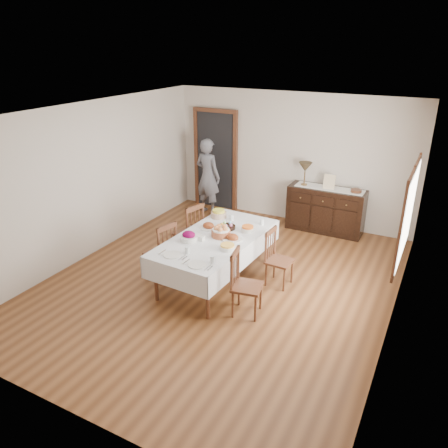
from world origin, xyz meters
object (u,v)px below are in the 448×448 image
at_px(chair_left_near, 162,251).
at_px(chair_left_far, 190,231).
at_px(person, 208,174).
at_px(table_lamp, 305,168).
at_px(dining_table, 216,242).
at_px(chair_right_far, 277,257).
at_px(sideboard, 326,210).
at_px(chair_right_near, 244,283).

distance_m(chair_left_near, chair_left_far, 0.81).
bearing_deg(person, chair_left_near, 115.29).
distance_m(person, table_lamp, 2.10).
relative_size(dining_table, chair_left_far, 2.24).
height_order(chair_left_far, person, person).
xyz_separation_m(chair_right_far, table_lamp, (-0.37, 2.32, 0.78)).
relative_size(chair_right_far, person, 0.51).
xyz_separation_m(dining_table, chair_left_far, (-0.76, 0.47, -0.15)).
distance_m(sideboard, person, 2.56).
xyz_separation_m(chair_left_far, chair_right_far, (1.62, -0.12, -0.06)).
xyz_separation_m(dining_table, chair_right_near, (0.75, -0.60, -0.19)).
relative_size(chair_left_far, sideboard, 0.68).
bearing_deg(chair_left_near, chair_left_far, -166.35).
relative_size(chair_right_far, table_lamp, 1.94).
bearing_deg(chair_right_far, chair_left_far, 89.49).
height_order(dining_table, chair_right_far, chair_right_far).
height_order(chair_right_near, person, person).
bearing_deg(table_lamp, chair_left_far, -119.65).
relative_size(chair_left_near, chair_right_near, 1.03).
bearing_deg(chair_right_near, dining_table, 41.44).
height_order(chair_left_far, chair_right_far, chair_left_far).
bearing_deg(chair_right_far, chair_right_near, 176.83).
xyz_separation_m(chair_right_near, person, (-2.31, 3.10, 0.40)).
bearing_deg(dining_table, chair_right_near, -35.31).
relative_size(dining_table, chair_left_near, 2.32).
xyz_separation_m(chair_right_near, sideboard, (0.21, 3.30, -0.03)).
distance_m(sideboard, table_lamp, 0.92).
relative_size(chair_left_far, table_lamp, 2.18).
relative_size(chair_left_near, chair_right_far, 1.08).
height_order(chair_right_far, person, person).
relative_size(dining_table, chair_right_far, 2.52).
bearing_deg(table_lamp, person, -175.21).
bearing_deg(sideboard, chair_left_near, -119.42).
height_order(chair_left_near, table_lamp, table_lamp).
xyz_separation_m(chair_left_near, table_lamp, (1.26, 3.02, 0.75)).
bearing_deg(table_lamp, dining_table, -100.56).
bearing_deg(chair_right_near, person, 26.52).
relative_size(chair_left_near, chair_left_far, 0.96).
bearing_deg(person, chair_right_far, 147.99).
height_order(person, table_lamp, person).
bearing_deg(sideboard, chair_right_far, -92.29).
height_order(chair_right_far, sideboard, chair_right_far).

